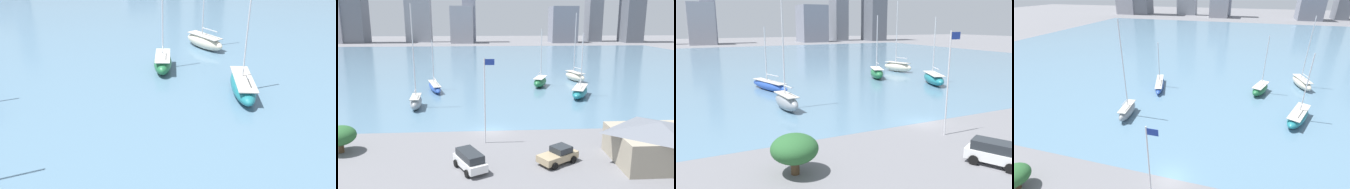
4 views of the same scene
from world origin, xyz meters
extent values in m
cube|color=slate|center=(0.00, 70.00, 0.00)|extent=(180.00, 140.00, 0.00)
ellipsoid|color=#236B3D|center=(11.48, 28.78, 1.06)|extent=(4.78, 7.25, 2.12)
cube|color=silver|center=(11.48, 28.78, 2.07)|extent=(3.92, 5.95, 0.10)
cube|color=#2D2D33|center=(11.48, 28.78, 0.48)|extent=(0.61, 1.20, 0.95)
cylinder|color=silver|center=(11.67, 29.26, 7.39)|extent=(0.18, 0.18, 10.53)
cylinder|color=silver|center=(11.19, 28.08, 3.22)|extent=(1.09, 2.42, 0.14)
ellipsoid|color=beige|center=(21.01, 35.07, 1.09)|extent=(4.36, 8.02, 2.17)
cube|color=#BCB7AD|center=(21.01, 35.07, 2.12)|extent=(3.57, 6.58, 0.10)
cube|color=#2D2D33|center=(21.01, 35.07, 0.49)|extent=(0.54, 1.37, 0.98)
cylinder|color=silver|center=(21.31, 34.04, 3.27)|extent=(1.07, 3.22, 0.14)
ellipsoid|color=#1E757F|center=(17.46, 18.50, 1.00)|extent=(6.08, 9.39, 1.99)
cube|color=#BCB7AD|center=(17.46, 18.50, 1.95)|extent=(4.99, 7.70, 0.10)
cube|color=#2D2D33|center=(17.46, 18.50, 0.45)|extent=(0.82, 1.57, 0.90)
cylinder|color=silver|center=(17.74, 19.13, 7.09)|extent=(0.18, 0.18, 10.19)
cylinder|color=silver|center=(17.03, 17.55, 3.10)|extent=(1.55, 3.22, 0.14)
camera|label=1|loc=(-3.09, -10.19, 16.97)|focal=35.00mm
camera|label=2|loc=(-0.71, -41.76, 14.69)|focal=35.00mm
camera|label=3|loc=(-23.58, -28.05, 10.92)|focal=35.00mm
camera|label=4|loc=(6.78, -19.50, 21.55)|focal=24.00mm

